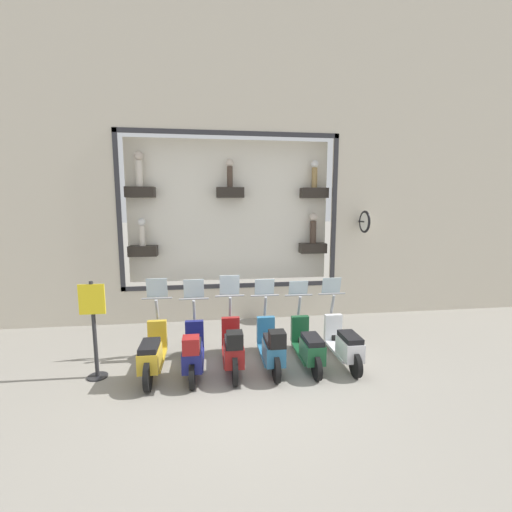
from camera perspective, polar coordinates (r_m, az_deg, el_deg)
name	(u,v)px	position (r m, az deg, el deg)	size (l,w,h in m)	color
ground_plane	(244,380)	(6.63, -1.97, -19.97)	(120.00, 120.00, 0.00)	gray
building_facade	(230,131)	(9.62, -4.41, 20.08)	(1.23, 36.00, 9.96)	beige
scooter_white_0	(344,343)	(7.28, 14.49, -13.92)	(1.79, 0.61, 1.59)	black
scooter_green_1	(308,346)	(7.05, 8.68, -14.55)	(1.79, 0.60, 1.54)	black
scooter_teal_2	(272,346)	(6.81, 2.60, -14.78)	(1.80, 0.60, 1.60)	black
scooter_red_3	(233,347)	(6.73, -3.88, -14.95)	(1.81, 0.61, 1.71)	black
scooter_navy_4	(193,351)	(6.73, -10.45, -15.32)	(1.79, 0.60, 1.64)	black
scooter_yellow_5	(153,353)	(6.88, -16.85, -15.15)	(1.81, 0.60, 1.69)	black
shop_sign_post	(94,326)	(6.96, -25.40, -10.51)	(0.36, 0.45, 1.82)	#232326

